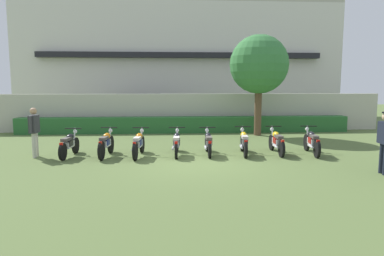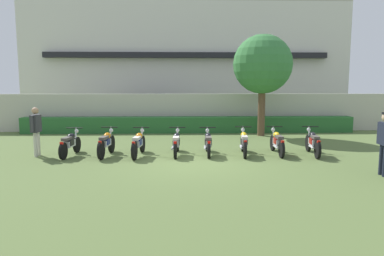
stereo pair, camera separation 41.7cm
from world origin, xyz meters
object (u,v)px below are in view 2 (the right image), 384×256
motorcycle_in_row_4 (208,143)px  motorcycle_in_row_2 (138,143)px  motorcycle_in_row_7 (313,142)px  motorcycle_in_row_5 (244,142)px  inspector_person (36,127)px  parked_car (146,110)px  motorcycle_in_row_1 (106,143)px  motorcycle_in_row_6 (277,142)px  motorcycle_in_row_3 (176,143)px  motorcycle_in_row_0 (70,143)px  tree_near_inspector (263,65)px

motorcycle_in_row_4 → motorcycle_in_row_2: bearing=95.6°
motorcycle_in_row_4 → motorcycle_in_row_7: (3.71, -0.16, 0.02)m
motorcycle_in_row_5 → motorcycle_in_row_7: 2.44m
motorcycle_in_row_2 → inspector_person: size_ratio=1.13×
parked_car → motorcycle_in_row_5: (4.32, -9.11, -0.49)m
motorcycle_in_row_1 → motorcycle_in_row_7: 7.29m
motorcycle_in_row_5 → parked_car: bearing=31.6°
inspector_person → parked_car: bearing=72.1°
motorcycle_in_row_1 → motorcycle_in_row_2: motorcycle_in_row_1 is taller
motorcycle_in_row_6 → motorcycle_in_row_2: bearing=93.9°
parked_car → motorcycle_in_row_5: bearing=-70.5°
motorcycle_in_row_1 → motorcycle_in_row_2: (1.13, -0.06, -0.01)m
motorcycle_in_row_4 → inspector_person: (-5.99, -0.04, 0.58)m
motorcycle_in_row_3 → motorcycle_in_row_5: size_ratio=1.02×
motorcycle_in_row_2 → inspector_person: bearing=93.8°
motorcycle_in_row_4 → motorcycle_in_row_7: motorcycle_in_row_7 is taller
motorcycle_in_row_3 → inspector_person: size_ratio=1.11×
motorcycle_in_row_4 → motorcycle_in_row_0: bearing=92.6°
motorcycle_in_row_0 → motorcycle_in_row_3: (3.72, 0.08, -0.01)m
parked_car → motorcycle_in_row_3: (1.92, -9.03, -0.50)m
motorcycle_in_row_1 → motorcycle_in_row_5: size_ratio=1.01×
motorcycle_in_row_5 → motorcycle_in_row_1: bearing=96.7°
motorcycle_in_row_3 → motorcycle_in_row_6: size_ratio=0.99×
inspector_person → motorcycle_in_row_0: bearing=-0.7°
motorcycle_in_row_3 → motorcycle_in_row_2: bearing=100.8°
motorcycle_in_row_1 → motorcycle_in_row_3: motorcycle_in_row_1 is taller
motorcycle_in_row_2 → parked_car: bearing=9.3°
motorcycle_in_row_0 → motorcycle_in_row_2: size_ratio=0.94×
motorcycle_in_row_2 → motorcycle_in_row_5: bearing=-82.9°
parked_car → motorcycle_in_row_1: bearing=-99.2°
tree_near_inspector → motorcycle_in_row_4: (-2.94, -4.55, -2.97)m
motorcycle_in_row_5 → inspector_person: 7.28m
tree_near_inspector → motorcycle_in_row_3: (-4.06, -4.52, -2.97)m
tree_near_inspector → motorcycle_in_row_2: bearing=-138.8°
motorcycle_in_row_1 → motorcycle_in_row_7: size_ratio=0.96×
tree_near_inspector → motorcycle_in_row_6: bearing=-95.7°
parked_car → motorcycle_in_row_2: (0.60, -9.21, -0.48)m
motorcycle_in_row_1 → motorcycle_in_row_7: motorcycle_in_row_1 is taller
parked_car → motorcycle_in_row_1: size_ratio=2.49×
motorcycle_in_row_7 → motorcycle_in_row_1: bearing=96.5°
motorcycle_in_row_3 → inspector_person: 4.90m
motorcycle_in_row_2 → tree_near_inspector: bearing=-43.2°
motorcycle_in_row_2 → motorcycle_in_row_3: size_ratio=1.02×
motorcycle_in_row_0 → inspector_person: 1.28m
motorcycle_in_row_0 → motorcycle_in_row_7: size_ratio=0.93×
parked_car → motorcycle_in_row_2: 9.24m
motorcycle_in_row_3 → motorcycle_in_row_6: (3.60, -0.01, 0.01)m
tree_near_inspector → inspector_person: bearing=-152.8°
motorcycle_in_row_1 → motorcycle_in_row_5: (4.84, 0.04, -0.01)m
parked_car → motorcycle_in_row_6: (5.53, -9.04, -0.49)m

